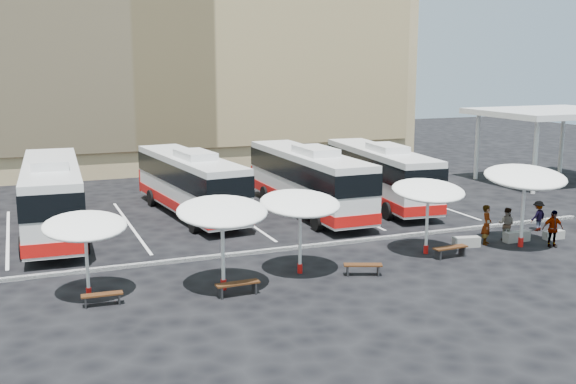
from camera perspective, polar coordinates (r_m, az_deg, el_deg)
name	(u,v)px	position (r m, az deg, el deg)	size (l,w,h in m)	color
ground	(292,253)	(30.67, 0.37, -5.17)	(120.00, 120.00, 0.00)	black
sandstone_building	(150,12)	(60.30, -11.62, 14.67)	(42.00, 18.25, 29.60)	tan
service_canopy	(552,114)	(51.39, 21.47, 6.14)	(10.00, 8.00, 5.20)	silver
curb_divider	(288,248)	(31.09, 0.02, -4.80)	(34.00, 0.25, 0.15)	black
bay_lines	(238,216)	(37.95, -4.24, -2.03)	(24.15, 12.00, 0.01)	white
bus_0	(52,194)	(35.43, -19.34, -0.20)	(3.38, 12.70, 4.00)	silver
bus_1	(190,182)	(38.10, -8.32, 0.88)	(3.71, 12.04, 3.76)	silver
bus_2	(308,178)	(38.31, 1.69, 1.17)	(2.92, 12.34, 3.92)	silver
bus_3	(380,173)	(41.00, 7.77, 1.61)	(3.64, 12.05, 3.76)	silver
sunshade_0	(85,226)	(25.43, -16.82, -2.80)	(3.06, 3.10, 3.16)	silver
sunshade_1	(222,212)	(25.16, -5.59, -1.68)	(3.71, 3.75, 3.58)	silver
sunshade_2	(300,204)	(27.08, 1.03, -0.99)	(3.28, 3.32, 3.43)	silver
sunshade_3	(428,191)	(30.53, 11.79, 0.09)	(3.65, 3.68, 3.40)	silver
sunshade_4	(525,177)	(32.81, 19.44, 1.18)	(4.67, 4.70, 3.89)	silver
wood_bench_0	(102,296)	(25.05, -15.46, -8.52)	(1.46, 0.46, 0.44)	#321A0B
wood_bench_1	(238,286)	(25.20, -4.30, -7.91)	(1.66, 0.47, 0.51)	#321A0B
wood_bench_2	(363,267)	(27.58, 6.36, -6.31)	(1.59, 0.97, 0.48)	#321A0B
wood_bench_3	(450,249)	(30.67, 13.58, -4.73)	(1.66, 0.52, 0.50)	#321A0B
conc_bench_0	(466,242)	(32.65, 14.86, -4.11)	(1.26, 0.42, 0.47)	gray
conc_bench_1	(517,237)	(34.29, 18.79, -3.59)	(1.33, 0.44, 0.50)	gray
conc_bench_2	(554,235)	(35.41, 21.57, -3.40)	(1.09, 0.36, 0.41)	gray
passenger_0	(487,225)	(33.18, 16.49, -2.68)	(0.69, 0.46, 1.90)	black
passenger_1	(507,224)	(34.26, 18.04, -2.59)	(0.79, 0.61, 1.62)	black
passenger_2	(553,229)	(33.72, 21.52, -2.91)	(1.03, 0.43, 1.76)	black
passenger_3	(538,216)	(36.72, 20.41, -1.91)	(1.01, 0.58, 1.56)	black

